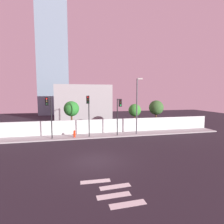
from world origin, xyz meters
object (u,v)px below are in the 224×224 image
object	(u,v)px
fire_hydrant	(74,133)
roadside_tree_midright	(156,108)
traffic_light_left	(88,107)
roadside_tree_leftmost	(71,109)
traffic_light_right	(49,109)
traffic_light_center	(119,109)
roadside_tree_midleft	(135,110)
street_lamp_curbside	(137,102)

from	to	relation	value
fire_hydrant	roadside_tree_midright	distance (m)	12.95
traffic_light_left	roadside_tree_leftmost	size ratio (longest dim) A/B	1.14
roadside_tree_midright	traffic_light_left	bearing A→B (deg)	-159.62
fire_hydrant	traffic_light_right	bearing A→B (deg)	-162.59
traffic_light_center	fire_hydrant	bearing A→B (deg)	171.62
traffic_light_center	fire_hydrant	size ratio (longest dim) A/B	5.41
traffic_light_left	roadside_tree_midleft	size ratio (longest dim) A/B	1.28
street_lamp_curbside	roadside_tree_leftmost	xyz separation A→B (m)	(-8.13, 3.49, -1.02)
street_lamp_curbside	fire_hydrant	bearing A→B (deg)	178.68
roadside_tree_leftmost	roadside_tree_midright	size ratio (longest dim) A/B	1.00
street_lamp_curbside	traffic_light_right	bearing A→B (deg)	-176.43
traffic_light_center	roadside_tree_midright	xyz separation A→B (m)	(6.96, 4.08, -0.25)
fire_hydrant	roadside_tree_midright	bearing A→B (deg)	15.11
roadside_tree_midleft	roadside_tree_midright	world-z (taller)	roadside_tree_midright
traffic_light_right	street_lamp_curbside	size ratio (longest dim) A/B	0.68
traffic_light_center	fire_hydrant	world-z (taller)	traffic_light_center
street_lamp_curbside	roadside_tree_midright	size ratio (longest dim) A/B	1.62
street_lamp_curbside	roadside_tree_midleft	xyz separation A→B (m)	(0.97, 3.49, -1.38)
street_lamp_curbside	roadside_tree_midright	bearing A→B (deg)	38.33
traffic_light_left	street_lamp_curbside	distance (m)	6.23
fire_hydrant	traffic_light_left	bearing A→B (deg)	-21.01
fire_hydrant	traffic_light_center	bearing A→B (deg)	-8.38
fire_hydrant	roadside_tree_midleft	bearing A→B (deg)	20.58
roadside_tree_leftmost	traffic_light_center	bearing A→B (deg)	-36.23
traffic_light_right	roadside_tree_midleft	world-z (taller)	traffic_light_right
traffic_light_center	street_lamp_curbside	world-z (taller)	street_lamp_curbside
street_lamp_curbside	traffic_light_center	bearing A→B (deg)	-166.88
roadside_tree_leftmost	roadside_tree_midright	distance (m)	12.53
roadside_tree_midright	roadside_tree_midleft	bearing A→B (deg)	-180.00
traffic_light_right	fire_hydrant	bearing A→B (deg)	17.41
fire_hydrant	roadside_tree_midleft	distance (m)	9.68
traffic_light_left	roadside_tree_midleft	bearing A→B (deg)	28.82
roadside_tree_midleft	roadside_tree_midright	xyz separation A→B (m)	(3.44, 0.00, 0.33)
traffic_light_right	roadside_tree_leftmost	world-z (taller)	traffic_light_right
traffic_light_right	traffic_light_left	bearing A→B (deg)	2.71
street_lamp_curbside	traffic_light_left	bearing A→B (deg)	-175.83
roadside_tree_leftmost	roadside_tree_midright	xyz separation A→B (m)	(12.53, 0.00, -0.04)
traffic_light_center	roadside_tree_midleft	xyz separation A→B (m)	(3.52, 4.08, -0.57)
roadside_tree_midleft	roadside_tree_midright	size ratio (longest dim) A/B	0.89
traffic_light_left	fire_hydrant	size ratio (longest dim) A/B	5.85
traffic_light_left	roadside_tree_leftmost	world-z (taller)	traffic_light_left
fire_hydrant	street_lamp_curbside	bearing A→B (deg)	-1.32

